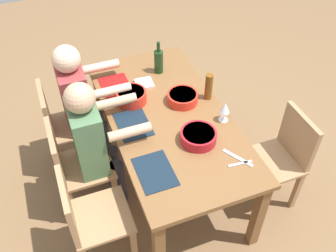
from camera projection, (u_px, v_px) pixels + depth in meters
name	position (u px, v px, depth m)	size (l,w,h in m)	color
ground_plane	(168.00, 177.00, 3.37)	(8.00, 8.00, 0.00)	brown
dining_table	(168.00, 124.00, 2.92)	(1.73, 0.87, 0.74)	brown
chair_near_right	(88.00, 217.00, 2.52)	(0.40, 0.40, 0.85)	#A87F56
chair_near_left	(63.00, 124.00, 3.16)	(0.40, 0.40, 0.85)	#A87F56
diner_near_left	(81.00, 99.00, 3.05)	(0.41, 0.53, 1.20)	#2D2D38
chair_near_center	(74.00, 165.00, 2.84)	(0.40, 0.40, 0.85)	#A87F56
diner_near_center	(94.00, 139.00, 2.74)	(0.41, 0.53, 1.20)	#2D2D38
chair_far_right	(282.00, 155.00, 2.91)	(0.40, 0.40, 0.85)	#A87F56
serving_bowl_greens	(198.00, 136.00, 2.63)	(0.25, 0.25, 0.08)	#B21923
serving_bowl_fruit	(183.00, 97.00, 2.94)	(0.24, 0.24, 0.08)	red
serving_bowl_pasta	(131.00, 96.00, 2.93)	(0.23, 0.23, 0.10)	red
wine_bottle	(159.00, 61.00, 3.18)	(0.08, 0.08, 0.29)	#193819
beer_bottle	(209.00, 87.00, 2.93)	(0.06, 0.06, 0.22)	brown
wine_glass	(225.00, 108.00, 2.74)	(0.08, 0.08, 0.17)	silver
placemat_near_right	(155.00, 172.00, 2.46)	(0.32, 0.23, 0.01)	#142333
placemat_near_left	(116.00, 87.00, 3.10)	(0.32, 0.23, 0.01)	maroon
placemat_near_center	(133.00, 124.00, 2.78)	(0.32, 0.23, 0.01)	#142333
fork_far_right	(240.00, 164.00, 2.51)	(0.02, 0.17, 0.01)	silver
carving_knife	(238.00, 158.00, 2.54)	(0.23, 0.02, 0.01)	silver
napkin_stack	(144.00, 84.00, 3.11)	(0.14, 0.14, 0.02)	white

